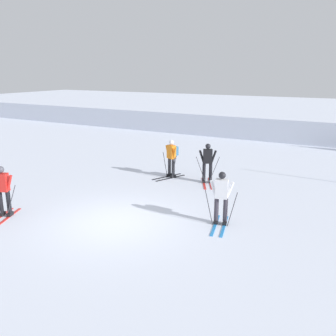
{
  "coord_description": "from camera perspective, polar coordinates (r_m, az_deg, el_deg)",
  "views": [
    {
      "loc": [
        6.52,
        -8.51,
        4.68
      ],
      "look_at": [
        -0.1,
        3.69,
        0.9
      ],
      "focal_mm": 38.45,
      "sensor_mm": 36.0,
      "label": 1
    }
  ],
  "objects": [
    {
      "name": "skier_white",
      "position": [
        11.24,
        8.48,
        -4.28
      ],
      "size": [
        0.98,
        1.64,
        1.71
      ],
      "color": "#237AC6",
      "rests_on": "ground"
    },
    {
      "name": "ground_plane",
      "position": [
        11.7,
        -8.33,
        -8.52
      ],
      "size": [
        120.0,
        120.0,
        0.0
      ],
      "primitive_type": "plane",
      "color": "silver"
    },
    {
      "name": "skier_red",
      "position": [
        12.91,
        -24.7,
        -3.17
      ],
      "size": [
        0.97,
        1.62,
        1.71
      ],
      "color": "red",
      "rests_on": "ground"
    },
    {
      "name": "far_snow_ridge",
      "position": [
        28.77,
        15.2,
        6.9
      ],
      "size": [
        80.0,
        7.05,
        1.55
      ],
      "primitive_type": "cube",
      "color": "silver",
      "rests_on": "ground"
    },
    {
      "name": "skier_orange",
      "position": [
        16.09,
        0.59,
        1.84
      ],
      "size": [
        1.0,
        1.61,
        1.71
      ],
      "color": "black",
      "rests_on": "ground"
    },
    {
      "name": "skier_black",
      "position": [
        15.37,
        6.28,
        1.11
      ],
      "size": [
        1.05,
        1.6,
        1.71
      ],
      "color": "red",
      "rests_on": "ground"
    }
  ]
}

